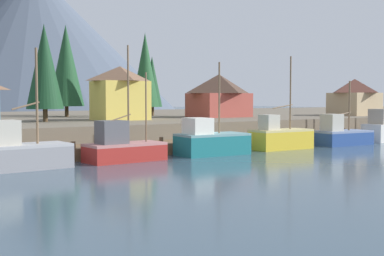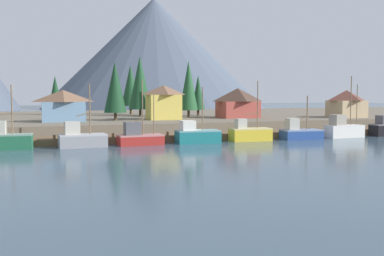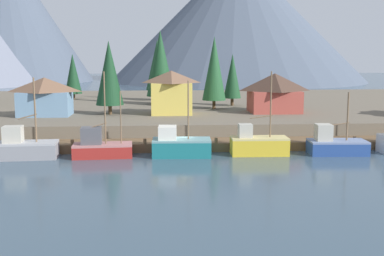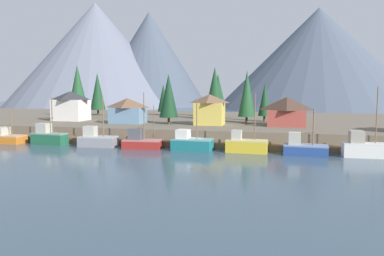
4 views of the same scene
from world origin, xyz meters
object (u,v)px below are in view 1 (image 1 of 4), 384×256
(fishing_boat_blue, at_px, (341,135))
(house_tan, at_px, (354,97))
(conifer_mid_right, at_px, (44,71))
(fishing_boat_grey, at_px, (21,153))
(conifer_far_left, at_px, (152,82))
(conifer_mid_left, at_px, (66,66))
(fishing_boat_red, at_px, (122,148))
(conifer_centre, at_px, (44,67))
(fishing_boat_teal, at_px, (210,141))
(fishing_boat_yellow, at_px, (280,137))
(house_yellow, at_px, (120,93))
(conifer_back_left, at_px, (145,70))
(house_red, at_px, (219,95))

(fishing_boat_blue, xyz_separation_m, house_tan, (17.91, 12.47, 4.17))
(conifer_mid_right, bearing_deg, fishing_boat_grey, -110.37)
(fishing_boat_grey, height_order, conifer_mid_right, conifer_mid_right)
(conifer_far_left, bearing_deg, fishing_boat_grey, -133.54)
(conifer_far_left, bearing_deg, conifer_mid_left, 167.31)
(fishing_boat_red, xyz_separation_m, conifer_centre, (-0.57, 17.01, 7.21))
(fishing_boat_red, bearing_deg, conifer_mid_right, 77.67)
(fishing_boat_teal, distance_m, fishing_boat_yellow, 8.62)
(fishing_boat_red, relative_size, house_yellow, 1.49)
(house_tan, xyz_separation_m, conifer_back_left, (-28.75, 10.86, 3.50))
(fishing_boat_grey, xyz_separation_m, fishing_boat_red, (7.88, 0.08, -0.06))
(conifer_mid_right, distance_m, conifer_far_left, 15.93)
(fishing_boat_teal, relative_size, conifer_far_left, 0.96)
(fishing_boat_grey, xyz_separation_m, conifer_centre, (7.31, 17.09, 7.14))
(fishing_boat_grey, height_order, fishing_boat_blue, fishing_boat_grey)
(house_tan, relative_size, house_red, 0.82)
(conifer_mid_right, relative_size, conifer_centre, 1.07)
(fishing_boat_teal, relative_size, house_red, 1.09)
(conifer_mid_left, height_order, conifer_centre, conifer_mid_left)
(fishing_boat_blue, bearing_deg, fishing_boat_yellow, -178.68)
(house_red, relative_size, conifer_mid_left, 0.61)
(fishing_boat_grey, bearing_deg, fishing_boat_red, -2.48)
(fishing_boat_grey, bearing_deg, conifer_centre, 63.74)
(house_tan, xyz_separation_m, house_red, (-20.50, 5.67, 0.19))
(house_yellow, height_order, conifer_mid_right, conifer_mid_right)
(house_tan, bearing_deg, conifer_mid_right, 146.03)
(conifer_mid_left, relative_size, conifer_far_left, 1.45)
(fishing_boat_teal, xyz_separation_m, conifer_mid_left, (-1.86, 30.28, 8.18))
(fishing_boat_red, distance_m, house_red, 29.59)
(fishing_boat_teal, bearing_deg, conifer_mid_right, 96.15)
(fishing_boat_blue, relative_size, house_yellow, 1.11)
(fishing_boat_grey, distance_m, conifer_mid_left, 34.53)
(fishing_boat_red, height_order, conifer_mid_left, conifer_mid_left)
(house_red, xyz_separation_m, conifer_far_left, (-4.75, 9.54, 1.95))
(house_yellow, bearing_deg, house_tan, -7.23)
(conifer_centre, height_order, conifer_far_left, conifer_centre)
(fishing_boat_teal, relative_size, fishing_boat_yellow, 0.90)
(fishing_boat_yellow, xyz_separation_m, conifer_centre, (-17.67, 16.88, 7.15))
(fishing_boat_teal, relative_size, conifer_mid_left, 0.66)
(house_red, bearing_deg, fishing_boat_teal, -128.91)
(conifer_mid_right, bearing_deg, conifer_back_left, -58.73)
(house_yellow, distance_m, conifer_centre, 9.04)
(fishing_boat_teal, relative_size, house_yellow, 1.33)
(house_tan, bearing_deg, house_yellow, 172.77)
(house_tan, height_order, conifer_mid_left, conifer_mid_left)
(fishing_boat_blue, height_order, house_tan, house_tan)
(fishing_boat_teal, bearing_deg, fishing_boat_yellow, 4.18)
(fishing_boat_yellow, xyz_separation_m, conifer_back_left, (-2.26, 23.04, 7.57))
(fishing_boat_teal, height_order, house_red, house_red)
(conifer_mid_right, relative_size, conifer_far_left, 1.29)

